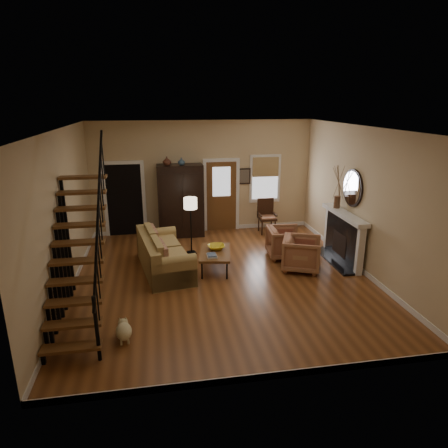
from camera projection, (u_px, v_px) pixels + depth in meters
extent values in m
plane|color=brown|center=(223.00, 278.00, 9.01)|extent=(7.00, 7.00, 0.00)
plane|color=white|center=(222.00, 128.00, 8.03)|extent=(7.00, 7.00, 0.00)
cube|color=#D1B586|center=(203.00, 177.00, 11.81)|extent=(6.50, 0.04, 3.30)
cube|color=#D1B586|center=(63.00, 215.00, 7.99)|extent=(0.04, 7.00, 3.30)
cube|color=#D1B586|center=(364.00, 201.00, 9.05)|extent=(0.04, 7.00, 3.30)
cube|color=black|center=(125.00, 199.00, 11.76)|extent=(1.00, 0.36, 2.10)
cube|color=brown|center=(221.00, 196.00, 12.06)|extent=(0.90, 0.06, 2.10)
cube|color=silver|center=(265.00, 179.00, 12.12)|extent=(0.96, 0.06, 1.46)
cube|color=black|center=(344.00, 239.00, 9.82)|extent=(0.24, 1.60, 1.15)
cube|color=white|center=(344.00, 215.00, 9.62)|extent=(0.30, 1.95, 0.10)
cylinder|color=silver|center=(352.00, 188.00, 9.45)|extent=(0.05, 0.90, 0.90)
imported|color=#4C2619|center=(167.00, 161.00, 11.05)|extent=(0.24, 0.24, 0.25)
imported|color=#334C60|center=(181.00, 161.00, 11.12)|extent=(0.20, 0.20, 0.21)
imported|color=gold|center=(216.00, 247.00, 9.46)|extent=(0.41, 0.41, 0.10)
imported|color=brown|center=(302.00, 254.00, 9.35)|extent=(1.13, 1.12, 0.79)
imported|color=brown|center=(285.00, 242.00, 10.10)|extent=(0.93, 0.90, 0.78)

